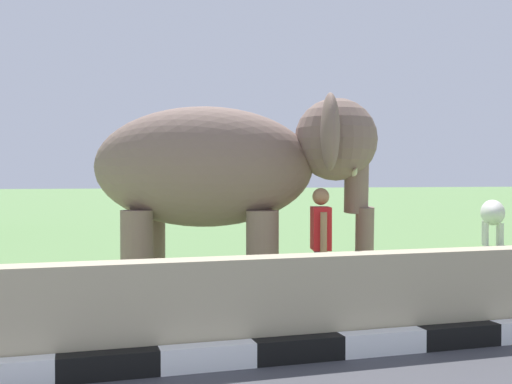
% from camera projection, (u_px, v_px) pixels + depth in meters
% --- Properties ---
extents(barrier_parapet, '(28.00, 0.36, 1.00)m').
position_uv_depth(barrier_parapet, '(117.00, 315.00, 5.86)').
color(barrier_parapet, tan).
rests_on(barrier_parapet, ground_plane).
extents(elephant, '(4.07, 3.01, 2.91)m').
position_uv_depth(elephant, '(229.00, 170.00, 8.84)').
color(elephant, '#7B6156').
rests_on(elephant, ground_plane).
extents(person_handler, '(0.33, 0.65, 1.66)m').
position_uv_depth(person_handler, '(321.00, 242.00, 8.45)').
color(person_handler, navy).
rests_on(person_handler, ground_plane).
extents(cow_near, '(1.39, 1.81, 1.23)m').
position_uv_depth(cow_near, '(492.00, 213.00, 16.26)').
color(cow_near, beige).
rests_on(cow_near, ground_plane).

